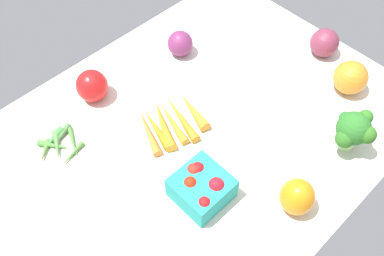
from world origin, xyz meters
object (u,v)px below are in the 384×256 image
(red_onion_center, at_px, (324,43))
(okra_pile, at_px, (58,144))
(heirloom_tomato_orange, at_px, (350,78))
(bell_pepper_orange, at_px, (297,197))
(carrot_bunch, at_px, (171,121))
(berry_basket, at_px, (202,187))
(red_onion_near_basket, at_px, (180,44))
(bell_pepper_red, at_px, (92,86))
(broccoli_head, at_px, (354,130))

(red_onion_center, xyz_separation_m, okra_pile, (-0.69, 0.24, -0.03))
(heirloom_tomato_orange, distance_m, okra_pile, 0.73)
(okra_pile, distance_m, bell_pepper_orange, 0.55)
(carrot_bunch, bearing_deg, red_onion_center, -13.14)
(berry_basket, bearing_deg, red_onion_near_basket, 52.83)
(carrot_bunch, distance_m, bell_pepper_orange, 0.34)
(berry_basket, xyz_separation_m, okra_pile, (-0.15, 0.32, -0.03))
(carrot_bunch, distance_m, bell_pepper_red, 0.21)
(bell_pepper_orange, distance_m, broccoli_head, 0.21)
(red_onion_near_basket, relative_size, okra_pile, 0.60)
(red_onion_near_basket, bearing_deg, berry_basket, -127.17)
(berry_basket, xyz_separation_m, heirloom_tomato_orange, (0.48, -0.04, 0.01))
(bell_pepper_orange, relative_size, broccoli_head, 0.81)
(red_onion_center, relative_size, bell_pepper_orange, 0.89)
(bell_pepper_red, bearing_deg, heirloom_tomato_orange, -41.70)
(carrot_bunch, xyz_separation_m, broccoli_head, (0.25, -0.33, 0.05))
(bell_pepper_red, height_order, broccoli_head, broccoli_head)
(heirloom_tomato_orange, height_order, broccoli_head, broccoli_head)
(heirloom_tomato_orange, height_order, okra_pile, heirloom_tomato_orange)
(red_onion_near_basket, distance_m, broccoli_head, 0.50)
(carrot_bunch, xyz_separation_m, okra_pile, (-0.23, 0.13, -0.00))
(red_onion_center, bearing_deg, okra_pile, 160.87)
(broccoli_head, bearing_deg, bell_pepper_orange, -177.17)
(berry_basket, height_order, heirloom_tomato_orange, heirloom_tomato_orange)
(berry_basket, height_order, bell_pepper_red, bell_pepper_red)
(red_onion_near_basket, height_order, bell_pepper_red, bell_pepper_red)
(bell_pepper_red, relative_size, broccoli_head, 0.77)
(red_onion_near_basket, height_order, okra_pile, red_onion_near_basket)
(broccoli_head, bearing_deg, bell_pepper_red, 121.89)
(red_onion_near_basket, distance_m, bell_pepper_orange, 0.52)
(heirloom_tomato_orange, bearing_deg, red_onion_near_basket, 118.81)
(carrot_bunch, relative_size, heirloom_tomato_orange, 2.14)
(okra_pile, height_order, bell_pepper_orange, bell_pepper_orange)
(red_onion_center, distance_m, okra_pile, 0.73)
(red_onion_center, distance_m, bell_pepper_orange, 0.48)
(bell_pepper_red, height_order, heirloom_tomato_orange, heirloom_tomato_orange)
(red_onion_center, height_order, broccoli_head, broccoli_head)
(berry_basket, relative_size, red_onion_near_basket, 1.58)
(bell_pepper_red, relative_size, okra_pile, 0.71)
(carrot_bunch, relative_size, bell_pepper_red, 2.23)
(bell_pepper_red, distance_m, okra_pile, 0.17)
(bell_pepper_red, xyz_separation_m, heirloom_tomato_orange, (0.48, -0.43, 0.00))
(bell_pepper_red, xyz_separation_m, broccoli_head, (0.33, -0.53, 0.02))
(berry_basket, bearing_deg, bell_pepper_red, 89.89)
(bell_pepper_orange, bearing_deg, carrot_bunch, 96.61)
(berry_basket, bearing_deg, carrot_bunch, 66.60)
(berry_basket, height_order, broccoli_head, broccoli_head)
(red_onion_center, bearing_deg, red_onion_near_basket, 135.86)
(red_onion_near_basket, height_order, heirloom_tomato_orange, heirloom_tomato_orange)
(berry_basket, bearing_deg, bell_pepper_orange, -52.02)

